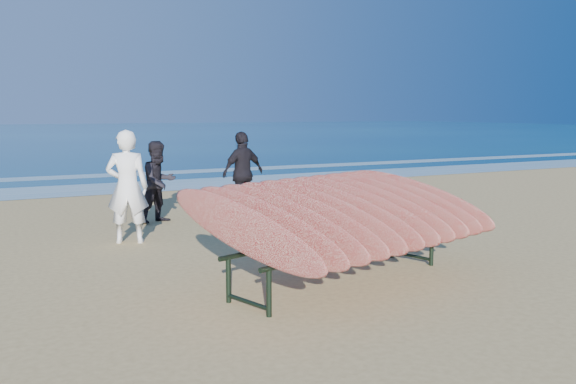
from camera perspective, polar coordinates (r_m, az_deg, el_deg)
name	(u,v)px	position (r m, az deg, el deg)	size (l,w,h in m)	color
ground	(316,272)	(7.94, 2.61, -7.50)	(120.00, 120.00, 0.00)	tan
ocean	(28,134)	(61.84, -23.19, 5.04)	(160.00, 160.00, 0.00)	navy
foam_near	(138,187)	(17.23, -13.83, 0.49)	(160.00, 160.00, 0.00)	white
foam_far	(114,175)	(20.64, -15.99, 1.55)	(160.00, 160.00, 0.00)	white
surfboard_rack	(342,213)	(7.33, 5.03, -1.97)	(3.76, 3.31, 1.35)	black
person_white	(127,187)	(9.85, -14.80, 0.48)	(0.65, 0.43, 1.78)	white
person_dark_a	(159,182)	(11.56, -11.98, 0.93)	(0.74, 0.58, 1.52)	black
person_dark_b	(243,173)	(12.31, -4.24, 1.80)	(0.97, 0.41, 1.66)	black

